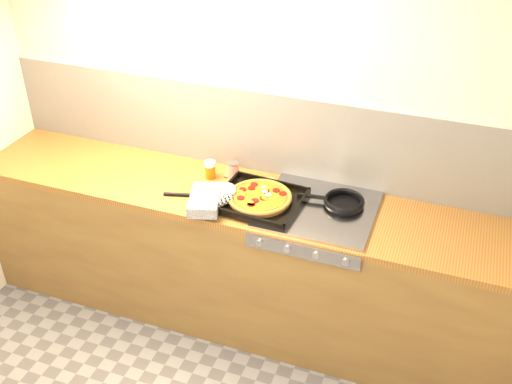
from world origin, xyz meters
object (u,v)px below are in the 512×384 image
at_px(frying_pan, 343,202).
at_px(juice_glass, 210,169).
at_px(pizza_on_tray, 245,198).
at_px(tomato_can, 233,170).

height_order(frying_pan, juice_glass, juice_glass).
height_order(pizza_on_tray, juice_glass, juice_glass).
bearing_deg(frying_pan, pizza_on_tray, -162.13).
bearing_deg(pizza_on_tray, frying_pan, 17.87).
relative_size(pizza_on_tray, frying_pan, 1.61).
bearing_deg(pizza_on_tray, tomato_can, 124.97).
xyz_separation_m(frying_pan, juice_glass, (-0.80, 0.04, 0.02)).
height_order(frying_pan, tomato_can, tomato_can).
distance_m(frying_pan, juice_glass, 0.80).
height_order(pizza_on_tray, tomato_can, tomato_can).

